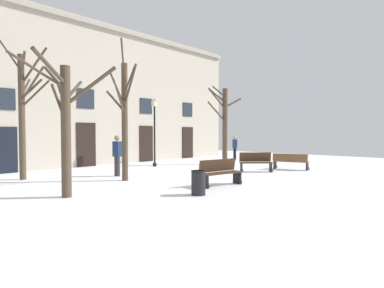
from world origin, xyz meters
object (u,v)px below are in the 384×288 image
tree_foreground (66,120)px  litter_bin (198,183)px  bench_facing_shops (220,172)px  person_by_shop_door (235,147)px  tree_left_of_center (23,109)px  bench_near_lamp (291,161)px  tree_center (224,122)px  tree_near_facade (124,116)px  streetlamp (155,125)px  person_crossing_plaza (117,153)px  bench_by_litter_bin (256,162)px

tree_foreground → litter_bin: tree_foreground is taller
bench_facing_shops → person_by_shop_door: person_by_shop_door is taller
litter_bin → person_by_shop_door: size_ratio=0.45×
tree_left_of_center → person_by_shop_door: tree_left_of_center is taller
litter_bin → bench_near_lamp: bench_near_lamp is taller
tree_left_of_center → litter_bin: size_ratio=7.54×
tree_center → tree_near_facade: tree_near_facade is taller
tree_center → person_by_shop_door: size_ratio=2.91×
tree_center → tree_near_facade: 8.23m
streetlamp → litter_bin: streetlamp is taller
tree_near_facade → person_by_shop_door: tree_near_facade is taller
tree_center → person_by_shop_door: bearing=23.8°
tree_foreground → tree_center: (11.29, 2.59, 0.24)m
tree_left_of_center → bench_facing_shops: (4.27, -6.85, -2.41)m
tree_center → person_by_shop_door: (3.00, 1.32, -1.61)m
tree_foreground → tree_near_facade: size_ratio=0.78×
litter_bin → tree_center: bearing=32.4°
streetlamp → person_crossing_plaza: bearing=-153.5°
tree_near_facade → bench_facing_shops: bearing=-65.1°
litter_bin → bench_by_litter_bin: 6.61m
tree_center → bench_near_lamp: size_ratio=2.67×
tree_near_facade → bench_by_litter_bin: tree_near_facade is taller
bench_facing_shops → tree_foreground: bearing=165.9°
tree_near_facade → streetlamp: (4.44, 3.32, -0.23)m
tree_center → streetlamp: size_ratio=1.29×
bench_by_litter_bin → tree_left_of_center: bearing=-166.6°
bench_near_lamp → tree_foreground: bearing=68.6°
tree_near_facade → bench_by_litter_bin: bearing=-20.6°
tree_foreground → tree_left_of_center: 4.79m
bench_near_lamp → litter_bin: bearing=84.0°
bench_by_litter_bin → streetlamp: bearing=152.7°
tree_near_facade → person_crossing_plaza: 2.18m
bench_near_lamp → person_by_shop_door: bearing=-40.7°
tree_near_facade → person_by_shop_door: bearing=12.6°
tree_foreground → bench_by_litter_bin: 9.49m
bench_near_lamp → person_crossing_plaza: 8.85m
bench_facing_shops → bench_near_lamp: bench_facing_shops is taller
streetlamp → person_crossing_plaza: size_ratio=2.12×
tree_left_of_center → bench_facing_shops: bearing=-58.1°
bench_facing_shops → person_by_shop_door: size_ratio=1.06×
tree_near_facade → tree_foreground: bearing=-155.6°
bench_facing_shops → person_crossing_plaza: bearing=111.8°
tree_left_of_center → person_crossing_plaza: 4.18m
streetlamp → person_by_shop_door: 6.90m
tree_left_of_center → tree_near_facade: bearing=-51.6°
bench_near_lamp → person_crossing_plaza: (-7.58, 4.52, 0.59)m
tree_left_of_center → person_crossing_plaza: bearing=-30.6°
litter_bin → bench_facing_shops: (1.87, 0.59, 0.10)m
litter_bin → person_crossing_plaza: size_ratio=0.42×
tree_center → bench_facing_shops: bearing=-144.0°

